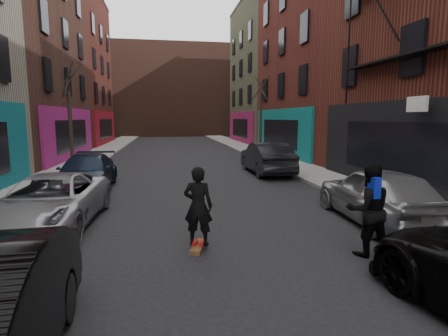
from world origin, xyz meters
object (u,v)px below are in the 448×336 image
object	(u,v)px
parked_left_far	(50,201)
skateboard	(199,247)
parked_left_end	(86,173)
parked_right_end	(266,158)
parked_right_far	(378,194)
skateboarder	(198,206)
tree_right_far	(261,109)
tree_left_far	(69,108)
pedestrian	(368,210)

from	to	relation	value
parked_left_far	skateboard	xyz separation A→B (m)	(3.69, -2.26, -0.63)
parked_left_end	parked_right_end	bearing A→B (deg)	18.51
parked_right_far	skateboarder	xyz separation A→B (m)	(-5.05, -1.18, 0.19)
tree_right_far	parked_right_end	distance (m)	9.75
parked_right_far	skateboard	xyz separation A→B (m)	(-5.05, -1.18, -0.73)
tree_right_far	parked_right_far	size ratio (longest dim) A/B	1.48
parked_right_end	skateboard	world-z (taller)	parked_right_end
tree_left_far	pedestrian	distance (m)	16.83
skateboarder	parked_right_end	bearing A→B (deg)	-96.54
parked_right_far	skateboarder	distance (m)	5.19
tree_left_far	pedestrian	xyz separation A→B (m)	(9.20, -13.88, -2.40)
parked_left_end	pedestrian	size ratio (longest dim) A/B	2.49
parked_right_end	skateboarder	world-z (taller)	skateboarder
parked_left_end	pedestrian	xyz separation A→B (m)	(7.22, -7.91, 0.28)
tree_left_far	parked_right_end	xyz separation A→B (m)	(10.20, -3.10, -2.58)
parked_left_end	tree_left_far	bearing A→B (deg)	107.54
tree_right_far	pedestrian	size ratio (longest dim) A/B	3.51
parked_left_far	parked_left_end	bearing A→B (deg)	94.19
tree_left_far	parked_left_far	world-z (taller)	tree_left_far
tree_left_far	tree_right_far	xyz separation A→B (m)	(12.40, 6.00, 0.15)
tree_right_far	parked_right_far	world-z (taller)	tree_right_far
pedestrian	parked_left_end	bearing A→B (deg)	-42.71
tree_right_far	skateboarder	size ratio (longest dim) A/B	3.92
parked_left_far	parked_right_end	bearing A→B (deg)	46.31
tree_right_far	skateboard	size ratio (longest dim) A/B	8.50
tree_left_far	parked_left_end	bearing A→B (deg)	-71.70
parked_left_end	parked_right_far	size ratio (longest dim) A/B	1.05
tree_right_far	parked_right_end	bearing A→B (deg)	-103.59
parked_left_far	tree_left_far	bearing A→B (deg)	104.09
skateboarder	pedestrian	bearing A→B (deg)	-177.01
parked_right_far	parked_right_end	bearing A→B (deg)	-82.84
tree_left_far	parked_left_far	xyz separation A→B (m)	(2.06, -10.72, -2.70)
pedestrian	tree_right_far	bearing A→B (deg)	-94.27
tree_left_far	pedestrian	world-z (taller)	tree_left_far
pedestrian	skateboard	bearing A→B (deg)	-9.86
tree_right_far	pedestrian	bearing A→B (deg)	-99.14
skateboarder	tree_right_far	bearing A→B (deg)	-91.59
parked_left_end	parked_right_end	distance (m)	8.71
tree_left_far	parked_right_end	distance (m)	10.97
tree_left_far	skateboarder	bearing A→B (deg)	-66.10
tree_left_far	tree_right_far	bearing A→B (deg)	25.82
tree_right_far	pedestrian	world-z (taller)	tree_right_far
parked_left_far	skateboard	distance (m)	4.37
pedestrian	skateboarder	bearing A→B (deg)	-9.86
skateboarder	pedestrian	xyz separation A→B (m)	(3.45, -0.91, 0.01)
parked_left_far	parked_right_far	bearing A→B (deg)	-3.82
skateboard	pedestrian	world-z (taller)	pedestrian
skateboard	skateboarder	size ratio (longest dim) A/B	0.46
skateboarder	pedestrian	distance (m)	3.57
parked_left_end	skateboarder	size ratio (longest dim) A/B	2.78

